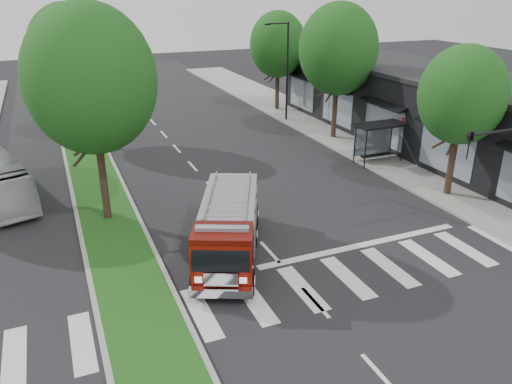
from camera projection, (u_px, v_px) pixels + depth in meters
ground at (270, 252)px, 21.49m from camera, size 140.00×140.00×0.00m
sidewalk_right at (375, 151)px, 34.44m from camera, size 5.00×80.00×0.15m
median at (85, 150)px, 34.65m from camera, size 3.00×50.00×0.15m
storefront_row at (432, 110)px, 35.12m from camera, size 8.00×30.00×5.00m
bus_shelter at (378, 132)px, 31.65m from camera, size 3.20×1.60×2.61m
tree_right_near at (462, 95)px, 25.19m from camera, size 4.40×4.40×8.05m
tree_right_mid at (338, 49)px, 35.04m from camera, size 5.60×5.60×9.72m
tree_right_far at (278, 45)px, 43.80m from camera, size 5.00×5.00×8.73m
tree_median_near at (91, 80)px, 21.84m from camera, size 5.80×5.80×10.16m
tree_median_far at (70, 51)px, 33.89m from camera, size 5.60×5.60×9.72m
streetlight_right_far at (286, 67)px, 40.50m from camera, size 2.11×0.20×8.00m
fire_engine at (229, 227)px, 20.87m from camera, size 5.18×7.87×2.64m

